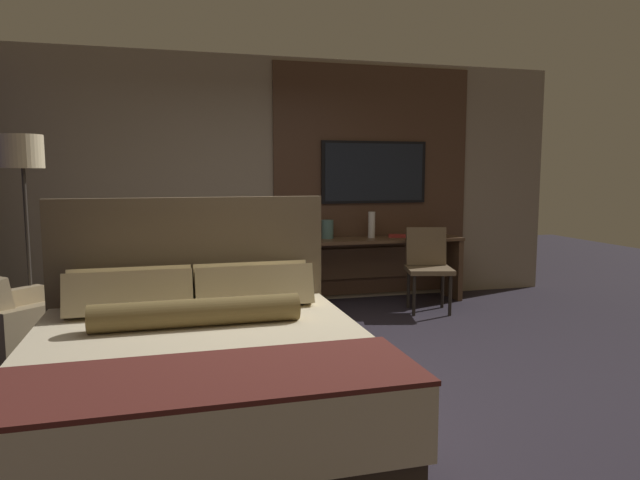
# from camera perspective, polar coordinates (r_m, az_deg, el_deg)

# --- Properties ---
(ground_plane) EXTENTS (16.00, 16.00, 0.00)m
(ground_plane) POSITION_cam_1_polar(r_m,az_deg,el_deg) (4.29, 1.03, -13.82)
(ground_plane) COLOR #28232D
(wall_back_tv_panel) EXTENTS (7.20, 0.09, 2.80)m
(wall_back_tv_panel) POSITION_cam_1_polar(r_m,az_deg,el_deg) (6.58, -3.85, 5.80)
(wall_back_tv_panel) COLOR gray
(wall_back_tv_panel) RESTS_ON ground_plane
(bed) EXTENTS (1.97, 2.09, 1.33)m
(bed) POSITION_cam_1_polar(r_m,az_deg,el_deg) (3.51, -11.90, -12.54)
(bed) COLOR #33281E
(bed) RESTS_ON ground_plane
(desk) EXTENTS (1.91, 0.49, 0.75)m
(desk) POSITION_cam_1_polar(r_m,az_deg,el_deg) (6.71, 5.94, -1.79)
(desk) COLOR brown
(desk) RESTS_ON ground_plane
(tv) EXTENTS (1.30, 0.04, 0.73)m
(tv) POSITION_cam_1_polar(r_m,az_deg,el_deg) (6.82, 5.45, 6.76)
(tv) COLOR black
(desk_chair) EXTENTS (0.58, 0.58, 0.91)m
(desk_chair) POSITION_cam_1_polar(r_m,az_deg,el_deg) (6.36, 10.71, -2.07)
(desk_chair) COLOR brown
(desk_chair) RESTS_ON ground_plane
(armchair_by_window) EXTENTS (1.11, 1.12, 0.77)m
(armchair_by_window) POSITION_cam_1_polar(r_m,az_deg,el_deg) (5.07, -27.75, -8.31)
(armchair_by_window) COLOR #998460
(armchair_by_window) RESTS_ON ground_plane
(floor_lamp) EXTENTS (0.34, 0.34, 1.83)m
(floor_lamp) POSITION_cam_1_polar(r_m,az_deg,el_deg) (5.43, -27.55, 6.30)
(floor_lamp) COLOR #282623
(floor_lamp) RESTS_ON ground_plane
(vase_tall) EXTENTS (0.08, 0.08, 0.30)m
(vase_tall) POSITION_cam_1_polar(r_m,az_deg,el_deg) (6.65, 5.18, 1.53)
(vase_tall) COLOR silver
(vase_tall) RESTS_ON desk
(vase_short) EXTENTS (0.14, 0.14, 0.22)m
(vase_short) POSITION_cam_1_polar(r_m,az_deg,el_deg) (6.55, 0.75, 1.09)
(vase_short) COLOR #4C706B
(vase_short) RESTS_ON desk
(book) EXTENTS (0.26, 0.22, 0.03)m
(book) POSITION_cam_1_polar(r_m,az_deg,el_deg) (6.76, 7.80, 0.42)
(book) COLOR maroon
(book) RESTS_ON desk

